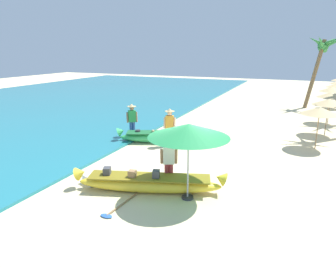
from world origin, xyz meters
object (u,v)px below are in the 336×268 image
boat_yellow_foreground (149,183)px  patio_umbrella_large (189,131)px  person_vendor_hatted (170,125)px  person_tourist_customer (169,161)px  palm_tree_tall_inland (323,49)px  paddle (117,208)px  boat_green_midground (164,137)px  cooler_box (90,180)px  person_vendor_assistant (132,118)px

boat_yellow_foreground → patio_umbrella_large: (1.28, 0.03, 1.82)m
person_vendor_hatted → person_tourist_customer: person_vendor_hatted is taller
palm_tree_tall_inland → paddle: bearing=-106.0°
boat_yellow_foreground → person_tourist_customer: 0.94m
boat_green_midground → cooler_box: 5.34m
person_tourist_customer → patio_umbrella_large: bearing=-31.3°
person_vendor_hatted → cooler_box: person_vendor_hatted is taller
boat_yellow_foreground → paddle: boat_yellow_foreground is taller
boat_yellow_foreground → person_tourist_customer: bearing=50.3°
person_vendor_hatted → boat_green_midground: bearing=139.7°
boat_green_midground → person_tourist_customer: size_ratio=2.69×
boat_yellow_foreground → person_vendor_hatted: (-1.27, 4.62, 0.74)m
paddle → person_vendor_hatted: bearing=99.1°
person_vendor_hatted → paddle: size_ratio=1.09×
person_tourist_customer → cooler_box: person_tourist_customer is taller
person_vendor_assistant → paddle: size_ratio=1.08×
boat_yellow_foreground → patio_umbrella_large: bearing=1.5°
boat_yellow_foreground → person_vendor_hatted: 4.85m
person_vendor_hatted → patio_umbrella_large: patio_umbrella_large is taller
boat_green_midground → person_vendor_assistant: 1.92m
person_tourist_customer → patio_umbrella_large: size_ratio=0.68×
person_vendor_assistant → paddle: (3.23, -6.51, -0.98)m
boat_green_midground → person_vendor_assistant: (-1.78, 0.11, 0.72)m
person_tourist_customer → paddle: 2.22m
person_tourist_customer → person_vendor_assistant: bearing=130.9°
person_vendor_hatted → cooler_box: (-0.77, -4.91, -0.88)m
palm_tree_tall_inland → person_tourist_customer: bearing=-105.3°
person_vendor_hatted → patio_umbrella_large: (2.55, -4.59, 1.08)m
boat_green_midground → person_vendor_assistant: person_vendor_assistant is taller
person_tourist_customer → cooler_box: (-2.49, -0.82, -0.76)m
boat_yellow_foreground → person_vendor_assistant: 6.30m
patio_umbrella_large → palm_tree_tall_inland: size_ratio=0.44×
patio_umbrella_large → paddle: size_ratio=1.46×
person_tourist_customer → person_vendor_assistant: person_vendor_assistant is taller
person_vendor_assistant → patio_umbrella_large: 7.12m
person_vendor_assistant → palm_tree_tall_inland: 15.74m
boat_yellow_foreground → cooler_box: size_ratio=9.18×
patio_umbrella_large → cooler_box: bearing=-174.5°
paddle → person_tourist_customer: bearing=68.0°
boat_green_midground → palm_tree_tall_inland: palm_tree_tall_inland is taller
boat_green_midground → patio_umbrella_large: patio_umbrella_large is taller
boat_yellow_foreground → person_vendor_assistant: person_vendor_assistant is taller
person_vendor_hatted → paddle: bearing=-80.9°
boat_green_midground → person_tourist_customer: bearing=-63.8°
palm_tree_tall_inland → paddle: palm_tree_tall_inland is taller
patio_umbrella_large → cooler_box: patio_umbrella_large is taller
palm_tree_tall_inland → person_vendor_assistant: bearing=-124.6°
boat_yellow_foreground → person_tourist_customer: person_tourist_customer is taller
person_vendor_hatted → paddle: 6.13m
patio_umbrella_large → boat_yellow_foreground: bearing=-178.5°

